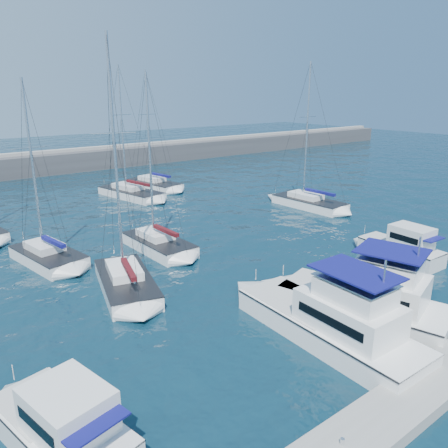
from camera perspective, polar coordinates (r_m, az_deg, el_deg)
ground at (r=28.90m, az=7.63°, el=-8.43°), size 220.00×220.00×0.00m
breakwater at (r=73.55m, az=-22.35°, el=6.99°), size 160.00×6.00×4.45m
dock_cleat_near_port at (r=17.40m, az=15.20°, el=-25.72°), size 0.16×0.16×0.25m
motor_yacht_port_outer at (r=17.97m, az=-20.23°, el=-23.72°), size 4.01×6.64×3.20m
motor_yacht_port_inner at (r=23.28m, az=14.27°, el=-12.37°), size 3.69×10.55×4.69m
motor_yacht_stbd_inner at (r=26.12m, az=18.50°, el=-9.36°), size 6.19×9.90×4.69m
motor_yacht_stbd_outer at (r=35.62m, az=22.40°, el=-2.97°), size 2.58×6.18×3.20m
sailboat_mid_a at (r=35.12m, az=-22.00°, el=-3.93°), size 4.21×7.14×13.56m
sailboat_mid_b at (r=29.01m, az=-12.67°, el=-7.42°), size 4.85×8.06×15.91m
sailboat_mid_c at (r=35.52m, az=-8.57°, el=-2.58°), size 3.25×7.21×14.00m
sailboat_mid_e at (r=48.85m, az=11.01°, el=2.76°), size 3.57×8.56×15.52m
sailboat_back_b at (r=53.69m, az=-12.06°, el=3.98°), size 4.98×9.61×15.46m
sailboat_back_c at (r=58.03m, az=-9.08°, el=5.12°), size 4.45×8.52×15.11m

